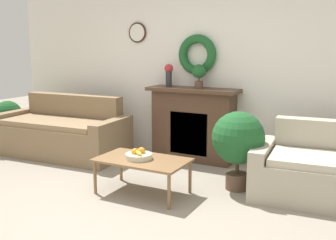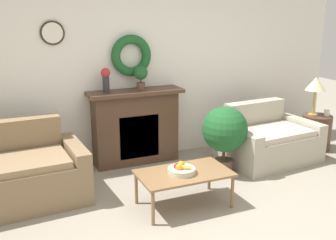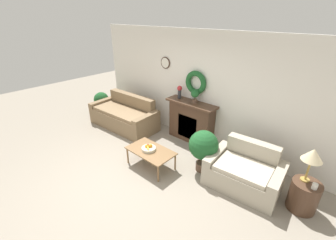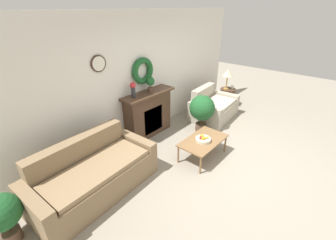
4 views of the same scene
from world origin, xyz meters
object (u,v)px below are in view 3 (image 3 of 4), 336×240
at_px(couch_left, 125,116).
at_px(vase_on_mantel_left, 180,91).
at_px(fruit_bowl, 149,148).
at_px(mug, 315,186).
at_px(coffee_table, 151,152).
at_px(table_lamp, 313,156).
at_px(potted_plant_floor_by_loveseat, 203,146).
at_px(fireplace, 191,121).
at_px(loveseat_right, 245,172).
at_px(side_table_by_loveseat, 303,196).
at_px(potted_plant_on_mantel, 195,95).
at_px(potted_plant_floor_by_couch, 102,101).

height_order(couch_left, vase_on_mantel_left, vase_on_mantel_left).
xyz_separation_m(fruit_bowl, mug, (2.87, 0.81, 0.14)).
distance_m(coffee_table, table_lamp, 2.90).
distance_m(table_lamp, potted_plant_floor_by_loveseat, 1.85).
bearing_deg(table_lamp, fireplace, 168.56).
bearing_deg(mug, table_lamp, 141.84).
bearing_deg(coffee_table, loveseat_right, 24.64).
relative_size(loveseat_right, side_table_by_loveseat, 2.58).
height_order(side_table_by_loveseat, potted_plant_floor_by_loveseat, potted_plant_floor_by_loveseat).
xyz_separation_m(potted_plant_on_mantel, potted_plant_floor_by_couch, (-3.21, -0.57, -0.79)).
height_order(fruit_bowl, table_lamp, table_lamp).
height_order(fireplace, vase_on_mantel_left, vase_on_mantel_left).
bearing_deg(coffee_table, fireplace, 91.79).
distance_m(side_table_by_loveseat, potted_plant_floor_by_loveseat, 1.88).
distance_m(loveseat_right, potted_plant_on_mantel, 2.06).
height_order(side_table_by_loveseat, table_lamp, table_lamp).
xyz_separation_m(loveseat_right, side_table_by_loveseat, (0.99, 0.09, -0.02)).
relative_size(coffee_table, mug, 10.65).
height_order(vase_on_mantel_left, potted_plant_on_mantel, potted_plant_on_mantel).
distance_m(side_table_by_loveseat, vase_on_mantel_left, 3.37).
relative_size(fireplace, coffee_table, 1.30).
relative_size(fireplace, potted_plant_on_mantel, 3.98).
distance_m(loveseat_right, potted_plant_floor_by_couch, 4.90).
relative_size(fireplace, fruit_bowl, 4.40).
distance_m(fireplace, couch_left, 2.01).
xyz_separation_m(fireplace, mug, (2.87, -0.67, 0.06)).
xyz_separation_m(coffee_table, side_table_by_loveseat, (2.72, 0.88, -0.09)).
relative_size(loveseat_right, potted_plant_on_mantel, 4.20).
relative_size(side_table_by_loveseat, potted_plant_floor_by_loveseat, 0.59).
height_order(fireplace, table_lamp, table_lamp).
distance_m(couch_left, table_lamp, 4.66).
distance_m(coffee_table, side_table_by_loveseat, 2.86).
xyz_separation_m(coffee_table, potted_plant_floor_by_couch, (-3.17, 0.89, 0.10)).
height_order(vase_on_mantel_left, potted_plant_floor_by_loveseat, vase_on_mantel_left).
bearing_deg(couch_left, potted_plant_floor_by_loveseat, -7.37).
bearing_deg(side_table_by_loveseat, potted_plant_on_mantel, 167.81).
relative_size(couch_left, coffee_table, 2.04).
bearing_deg(potted_plant_on_mantel, loveseat_right, -21.45).
distance_m(table_lamp, vase_on_mantel_left, 3.17).
bearing_deg(side_table_by_loveseat, potted_plant_floor_by_loveseat, -172.09).
height_order(fireplace, potted_plant_on_mantel, potted_plant_on_mantel).
distance_m(fireplace, fruit_bowl, 1.49).
bearing_deg(mug, loveseat_right, -179.70).
xyz_separation_m(loveseat_right, coffee_table, (-1.73, -0.79, 0.08)).
height_order(coffee_table, side_table_by_loveseat, side_table_by_loveseat).
xyz_separation_m(table_lamp, potted_plant_floor_by_loveseat, (-1.77, -0.30, -0.44)).
bearing_deg(loveseat_right, couch_left, 174.73).
xyz_separation_m(loveseat_right, mug, (1.09, 0.01, 0.30)).
height_order(table_lamp, potted_plant_floor_by_loveseat, table_lamp).
xyz_separation_m(fruit_bowl, potted_plant_on_mantel, (0.08, 1.47, 0.81)).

